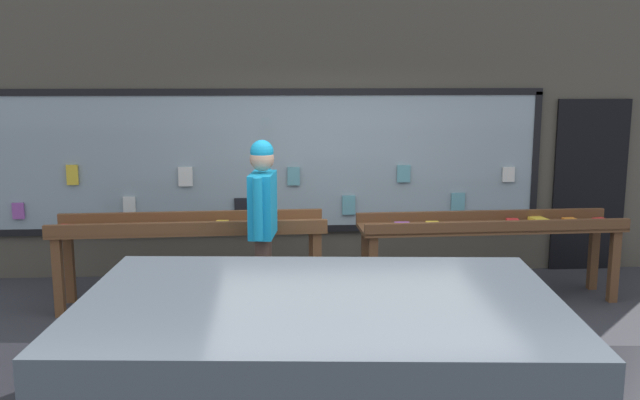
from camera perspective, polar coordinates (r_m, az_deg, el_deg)
The scene contains 6 objects.
ground_plane at distance 6.60m, azimuth 2.73°, elevation -11.36°, with size 40.00×40.00×0.00m, color #2D2D33.
shopfront_facade at distance 8.53m, azimuth 0.97°, elevation 6.09°, with size 8.83×0.29×3.68m.
display_table_left at distance 7.51m, azimuth -10.33°, elevation -2.68°, with size 2.81×0.71×0.95m.
display_table_right at distance 7.81m, azimuth 13.41°, elevation -2.49°, with size 2.81×0.71×0.92m.
person_browsing at distance 6.87m, azimuth -4.60°, elevation -1.21°, with size 0.28×0.69×1.79m.
small_dog at distance 6.84m, azimuth -8.29°, elevation -8.14°, with size 0.26×0.57×0.43m.
Camera 1 is at (-0.70, -6.09, 2.45)m, focal length 40.00 mm.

